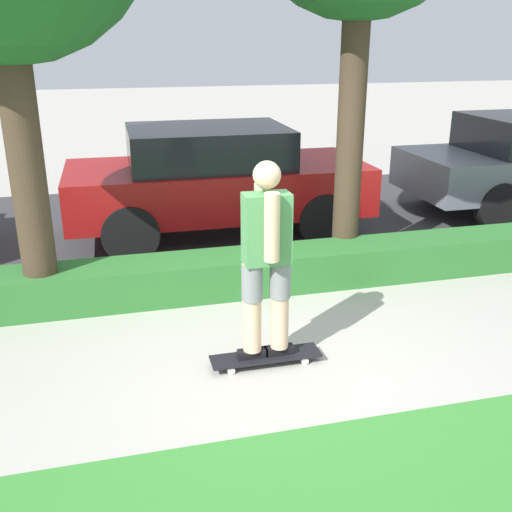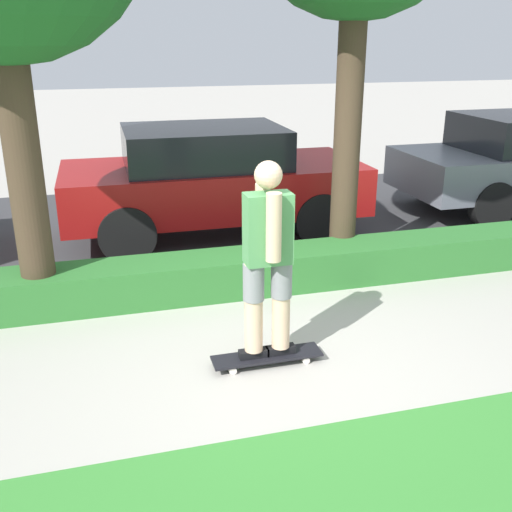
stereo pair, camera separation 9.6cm
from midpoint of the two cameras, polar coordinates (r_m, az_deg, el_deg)
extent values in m
plane|color=#ADA89E|center=(5.42, 2.62, -9.88)|extent=(60.00, 60.00, 0.00)
cube|color=#38383A|center=(9.20, -4.97, 3.03)|extent=(18.46, 5.00, 0.01)
cube|color=#2D702D|center=(6.72, -1.30, -1.61)|extent=(18.46, 0.60, 0.43)
cube|color=black|center=(5.33, 1.46, -9.51)|extent=(0.97, 0.24, 0.02)
cylinder|color=silver|center=(5.36, 5.18, -9.90)|extent=(0.07, 0.04, 0.07)
cylinder|color=silver|center=(5.51, 4.55, -9.00)|extent=(0.07, 0.04, 0.07)
cylinder|color=silver|center=(5.20, -1.85, -10.85)|extent=(0.07, 0.04, 0.07)
cylinder|color=silver|center=(5.36, -2.28, -9.88)|extent=(0.07, 0.04, 0.07)
cube|color=black|center=(5.28, 0.17, -9.25)|extent=(0.26, 0.09, 0.07)
cylinder|color=beige|center=(5.08, 0.18, -4.99)|extent=(0.16, 0.16, 0.80)
cylinder|color=gray|center=(4.98, 0.18, -2.49)|extent=(0.18, 0.18, 0.32)
cube|color=black|center=(5.33, 2.73, -8.92)|extent=(0.26, 0.09, 0.07)
cylinder|color=beige|center=(5.14, 2.81, -4.69)|extent=(0.16, 0.16, 0.80)
cylinder|color=gray|center=(5.04, 2.86, -2.22)|extent=(0.18, 0.18, 0.32)
cube|color=#519356|center=(4.85, 1.58, 2.61)|extent=(0.38, 0.21, 0.59)
cylinder|color=beige|center=(4.69, 2.12, 2.72)|extent=(0.13, 0.13, 0.56)
cylinder|color=beige|center=(4.98, 1.09, 3.79)|extent=(0.13, 0.13, 0.56)
sphere|color=beige|center=(4.74, 1.63, 7.72)|extent=(0.23, 0.23, 0.23)
cylinder|color=#423323|center=(6.22, -20.61, 8.08)|extent=(0.34, 0.34, 3.09)
cylinder|color=#423323|center=(7.08, 9.39, 11.87)|extent=(0.31, 0.31, 3.43)
cube|color=maroon|center=(8.57, -3.33, 6.57)|extent=(4.19, 1.87, 0.65)
cube|color=black|center=(8.43, -4.26, 10.40)|extent=(2.19, 1.63, 0.52)
cylinder|color=black|center=(8.23, 6.74, 3.51)|extent=(0.73, 0.22, 0.73)
cylinder|color=black|center=(9.75, 3.25, 6.28)|extent=(0.73, 0.22, 0.73)
cylinder|color=black|center=(7.71, -11.52, 2.10)|extent=(0.73, 0.22, 0.73)
cylinder|color=black|center=(9.32, -12.15, 5.20)|extent=(0.73, 0.22, 0.73)
cylinder|color=black|center=(9.60, 22.32, 4.47)|extent=(0.71, 0.22, 0.71)
cylinder|color=black|center=(10.94, 17.24, 6.88)|extent=(0.71, 0.22, 0.71)
camera|label=1|loc=(0.05, 90.49, -0.18)|focal=42.00mm
camera|label=2|loc=(0.05, -89.51, 0.18)|focal=42.00mm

